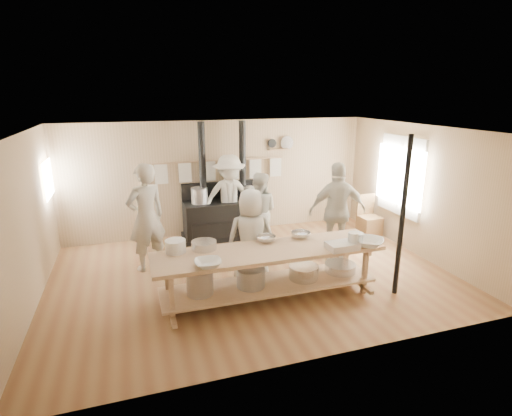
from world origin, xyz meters
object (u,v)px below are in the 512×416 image
Objects in this scene: cook_right at (337,211)px; roasting_pan at (342,246)px; cook_left at (259,212)px; cook_center at (251,237)px; stove at (224,215)px; prep_table at (268,269)px; cook_far_left at (146,218)px; cook_by_window at (230,198)px; chair at (369,224)px.

cook_right is 4.08× the size of roasting_pan.
cook_left is 0.99× the size of cook_center.
stove is at bearing -33.74° from cook_right.
roasting_pan is (1.09, -0.33, 0.38)m from prep_table.
prep_table is 2.24m from cook_right.
cook_center is (1.64, -1.14, -0.16)m from cook_far_left.
cook_by_window is 1.99× the size of chair.
stove is at bearing -38.37° from cook_left.
prep_table is 3.77× the size of chair.
stove reaches higher than chair.
prep_table is 0.72m from cook_center.
cook_by_window is (-0.41, 0.81, 0.13)m from cook_left.
cook_by_window is at bearing -173.93° from cook_far_left.
cook_far_left is 1.21× the size of cook_left.
chair is at bearing -156.19° from cook_left.
roasting_pan is (-2.07, -2.36, 0.62)m from chair.
chair is at bearing -17.38° from stove.
prep_table is at bearing 107.35° from cook_center.
roasting_pan is (1.09, -3.35, 0.38)m from stove.
cook_left is at bearing -59.71° from cook_by_window.
roasting_pan is at bearing -69.37° from cook_by_window.
cook_by_window reaches higher than cook_left.
stove is 1.57× the size of cook_left.
cook_by_window is 3.24m from chair.
cook_far_left is 4.24× the size of roasting_pan.
stove reaches higher than cook_far_left.
cook_left is 0.86× the size of cook_right.
cook_far_left is 3.62m from cook_right.
cook_by_window reaches higher than cook_center.
cook_left is 1.59m from cook_right.
cook_far_left is at bearing 1.70° from cook_right.
stove is 3.02m from prep_table.
chair is at bearing 158.68° from cook_far_left.
cook_far_left is at bearing 134.24° from prep_table.
cook_by_window is (0.10, -0.17, 0.43)m from stove.
prep_table is 1.20m from roasting_pan.
cook_center is at bearing -158.55° from chair.
prep_table is at bearing -90.04° from stove.
stove is at bearing 89.96° from prep_table.
stove is 1.56× the size of cook_center.
stove is 2.18m from cook_far_left.
stove is 1.14m from cook_left.
cook_left reaches higher than chair.
prep_table is 2.53m from cook_far_left.
prep_table is at bearing 100.17° from cook_left.
cook_by_window is 3.33m from roasting_pan.
stove is 3.32m from chair.
chair is (4.89, 0.25, -0.72)m from cook_far_left.
cook_left is (0.51, 2.04, 0.31)m from prep_table.
stove is 0.47m from cook_by_window.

